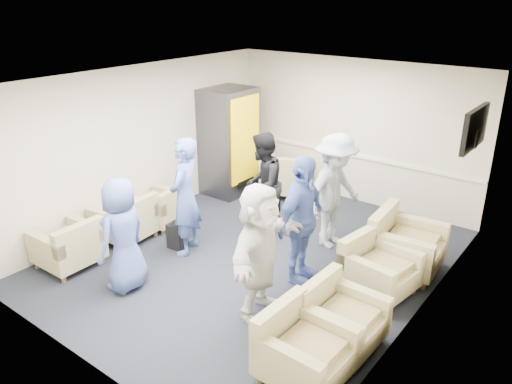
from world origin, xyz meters
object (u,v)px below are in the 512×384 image
Objects in this scene: armchair_right_midnear at (339,319)px; person_front_right at (260,251)px; armchair_corner at (286,178)px; person_back_right at (335,191)px; armchair_right_midfar at (376,270)px; person_back_left at (262,185)px; person_mid_left at (185,197)px; armchair_right_far at (403,246)px; armchair_left_near at (70,247)px; armchair_right_near at (301,351)px; armchair_left_far at (162,208)px; person_front_left at (123,235)px; person_mid_right at (301,221)px; vending_machine at (229,141)px; armchair_left_mid at (127,222)px.

person_front_right reaches higher than armchair_right_midnear.
armchair_corner is 0.66× the size of person_back_right.
person_back_right is at bearing 61.77° from armchair_right_midfar.
person_mid_left is at bearing -39.81° from person_back_left.
armchair_right_far is 0.54× the size of person_mid_left.
armchair_right_near is (3.93, 0.13, 0.01)m from armchair_left_near.
armchair_corner is (0.94, 2.45, 0.06)m from armchair_left_far.
person_front_right is (1.81, 0.63, 0.08)m from person_front_left.
person_front_right reaches higher than armchair_right_midfar.
person_mid_right reaches higher than person_front_left.
armchair_right_far is (3.90, 2.92, 0.05)m from armchair_left_near.
vending_machine reaches higher than person_mid_right.
armchair_right_midfar is at bearing -120.27° from person_back_right.
armchair_right_midnear is 0.52× the size of person_front_left.
armchair_left_far is at bearing 173.64° from armchair_left_mid.
armchair_right_near is 2.79m from armchair_right_far.
armchair_left_mid is 3.03m from person_mid_right.
vending_machine is 2.62m from person_mid_left.
armchair_left_near is at bearing -46.70° from person_back_left.
person_back_right is (2.73, 1.89, 0.59)m from armchair_left_mid.
armchair_right_midfar reaches higher than armchair_right_near.
person_mid_left is (-2.87, -1.53, 0.55)m from armchair_right_far.
armchair_right_midnear is at bearing 81.77° from armchair_left_mid.
armchair_right_near is at bearing 79.73° from person_front_left.
person_back_left is (1.67, -1.14, -0.18)m from vending_machine.
armchair_corner is (-2.92, 2.14, 0.03)m from armchair_right_midfar.
person_mid_right is at bearing 119.27° from armchair_right_midfar.
person_mid_right is 0.95m from person_front_right.
person_front_right is at bearing 177.64° from person_mid_right.
armchair_right_near reaches higher than armchair_right_midnear.
person_back_right is (2.81, -0.79, -0.13)m from vending_machine.
armchair_left_far is at bearing 119.30° from person_back_right.
armchair_left_near is 0.45× the size of person_mid_left.
armchair_left_mid is 1.04× the size of armchair_right_near.
armchair_right_near is at bearing 43.80° from person_mid_left.
armchair_right_near is (3.95, -0.94, 0.00)m from armchair_left_mid.
person_front_right reaches higher than armchair_left_mid.
person_back_right reaches higher than armchair_left_far.
armchair_left_mid is 0.49× the size of person_back_right.
armchair_right_midnear is 3.01m from person_front_left.
armchair_right_midfar is at bearing 115.56° from person_front_left.
person_front_right is (2.90, -1.02, 0.57)m from armchair_left_far.
person_front_right is (1.32, -1.82, 0.00)m from person_back_left.
armchair_corner is at bearing 172.39° from person_front_left.
armchair_left_mid is at bearing 78.41° from armchair_right_near.
person_front_right is at bearing -44.64° from vending_machine.
armchair_right_midfar is 0.52× the size of person_mid_left.
armchair_corner is at bearing 61.21° from armchair_right_far.
vending_machine is at bearing -177.23° from person_mid_left.
armchair_left_far is 0.47× the size of person_back_right.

